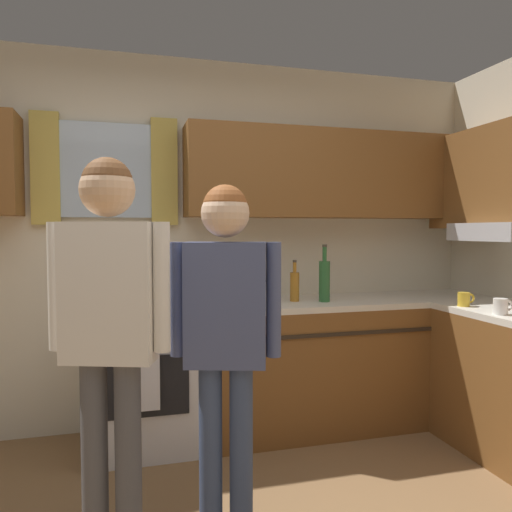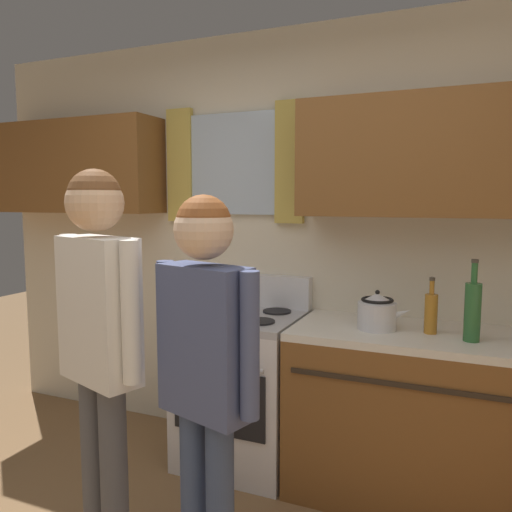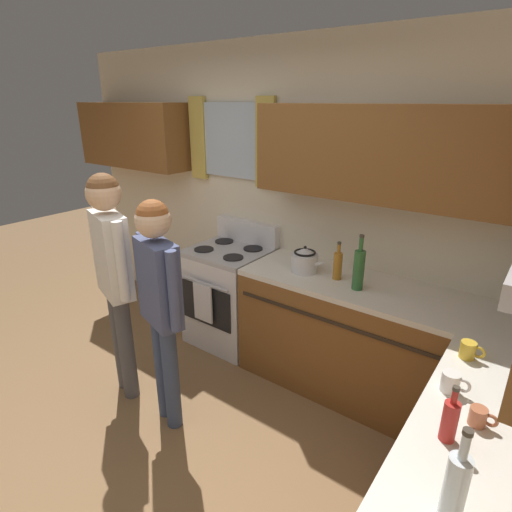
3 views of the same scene
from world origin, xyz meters
name	(u,v)px [view 3 (image 3 of 3)]	position (x,y,z in m)	size (l,w,h in m)	color
ground_plane	(106,454)	(0.00, 0.00, 0.00)	(12.00, 12.00, 0.00)	olive
back_wall_unit	(275,182)	(0.04, 1.82, 1.49)	(4.60, 0.42, 2.60)	beige
kitchen_counter_run	(409,399)	(1.52, 1.11, 0.45)	(2.19, 2.11, 0.90)	brown
stove_oven	(230,294)	(-0.25, 1.54, 0.47)	(0.67, 0.67, 1.10)	silver
bottle_sauce_red	(450,420)	(1.83, 0.39, 0.99)	(0.06, 0.06, 0.25)	red
bottle_wine_green	(359,269)	(0.99, 1.46, 1.05)	(0.08, 0.08, 0.39)	#2D6633
bottle_oil_amber	(338,265)	(0.80, 1.53, 1.01)	(0.06, 0.06, 0.29)	#B27223
bottle_tall_clear	(455,489)	(1.92, 0.03, 1.04)	(0.07, 0.07, 0.37)	silver
mug_mustard_yellow	(469,350)	(1.78, 1.03, 0.95)	(0.12, 0.08, 0.09)	gold
cup_terracotta	(479,417)	(1.92, 0.55, 0.94)	(0.11, 0.07, 0.08)	#B76642
mug_ceramic_white	(451,382)	(1.78, 0.70, 0.95)	(0.13, 0.08, 0.09)	white
stovetop_kettle	(305,260)	(0.54, 1.51, 1.00)	(0.27, 0.20, 0.21)	silver
adult_left	(113,263)	(-0.40, 0.49, 1.07)	(0.50, 0.28, 1.69)	#4C4C51
adult_in_plaid	(159,291)	(0.09, 0.47, 1.00)	(0.48, 0.25, 1.59)	#38476B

